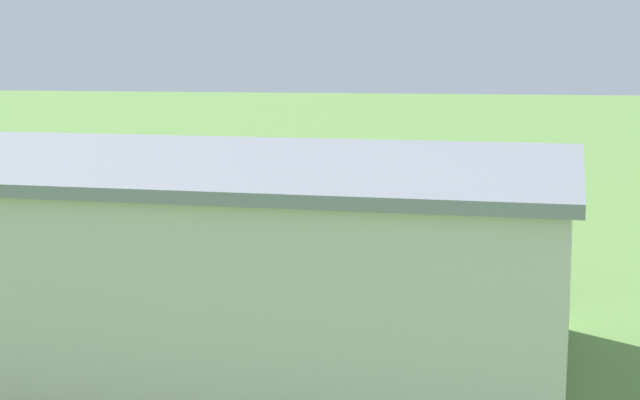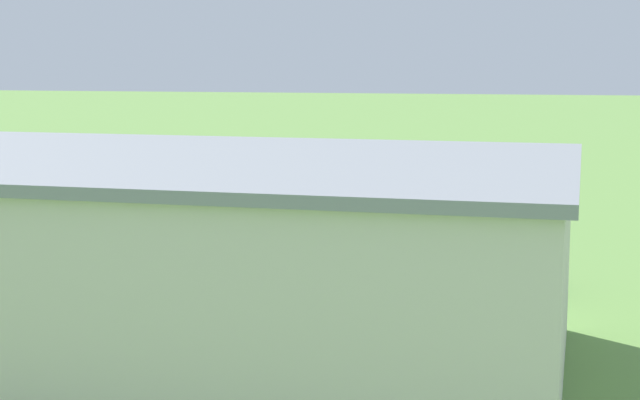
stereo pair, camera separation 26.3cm
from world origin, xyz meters
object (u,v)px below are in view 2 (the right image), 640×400
at_px(biplane, 370,175).
at_px(person_at_fence_line, 358,243).
at_px(person_crossing_taxiway, 436,254).
at_px(car_blue, 521,271).
at_px(hangar, 128,259).

bearing_deg(biplane, person_at_fence_line, 96.91).
relative_size(biplane, person_crossing_taxiway, 5.25).
bearing_deg(car_blue, hangar, 46.68).
height_order(hangar, person_at_fence_line, hangar).
distance_m(person_at_fence_line, person_crossing_taxiway, 4.59).
distance_m(biplane, person_crossing_taxiway, 17.37).
bearing_deg(car_blue, person_crossing_taxiway, -37.90).
xyz_separation_m(biplane, person_crossing_taxiway, (-5.90, 16.24, -1.83)).
distance_m(car_blue, person_at_fence_line, 9.71).
bearing_deg(biplane, car_blue, 117.21).
xyz_separation_m(person_at_fence_line, person_crossing_taxiway, (-4.16, 1.94, -0.02)).
height_order(hangar, biplane, hangar).
distance_m(biplane, car_blue, 21.91).
bearing_deg(hangar, car_blue, -133.32).
bearing_deg(hangar, person_at_fence_line, -103.71).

